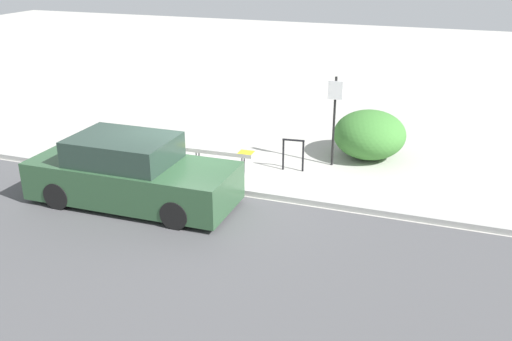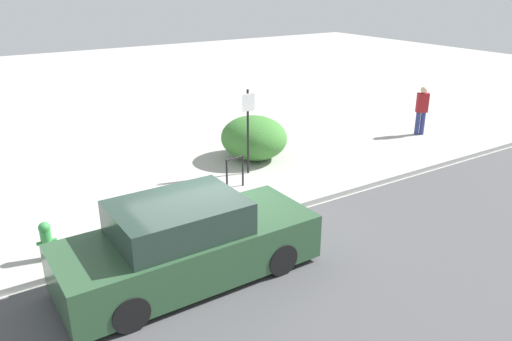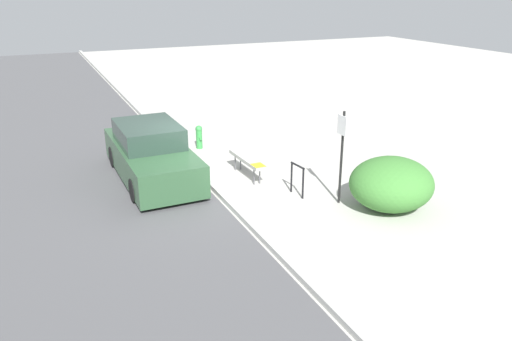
% 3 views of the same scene
% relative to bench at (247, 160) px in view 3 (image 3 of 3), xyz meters
% --- Properties ---
extents(ground_plane, '(60.00, 60.00, 0.00)m').
position_rel_bench_xyz_m(ground_plane, '(-0.08, -1.14, -0.50)').
color(ground_plane, '#ADAAA3').
extents(curb, '(60.00, 0.20, 0.13)m').
position_rel_bench_xyz_m(curb, '(-0.08, -1.14, -0.44)').
color(curb, '#A8A8A3').
rests_on(curb, ground_plane).
extents(bench, '(1.75, 0.37, 0.57)m').
position_rel_bench_xyz_m(bench, '(0.00, 0.00, 0.00)').
color(bench, '#515156').
rests_on(bench, ground_plane).
extents(bike_rack, '(0.55, 0.11, 0.83)m').
position_rel_bench_xyz_m(bike_rack, '(1.70, 0.64, 0.00)').
color(bike_rack, black).
rests_on(bike_rack, ground_plane).
extents(sign_post, '(0.36, 0.08, 2.30)m').
position_rel_bench_xyz_m(sign_post, '(2.53, 1.34, 0.88)').
color(sign_post, black).
rests_on(sign_post, ground_plane).
extents(fire_hydrant, '(0.36, 0.22, 0.77)m').
position_rel_bench_xyz_m(fire_hydrant, '(-3.00, -0.39, -0.09)').
color(fire_hydrant, '#338C3F').
rests_on(fire_hydrant, ground_plane).
extents(shrub_hedge, '(1.89, 2.01, 1.26)m').
position_rel_bench_xyz_m(shrub_hedge, '(3.31, 2.27, 0.13)').
color(shrub_hedge, '#3D7A33').
rests_on(shrub_hedge, ground_plane).
extents(parked_car_near, '(4.53, 1.82, 1.50)m').
position_rel_bench_xyz_m(parked_car_near, '(-1.05, -2.41, 0.18)').
color(parked_car_near, black).
rests_on(parked_car_near, ground_plane).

